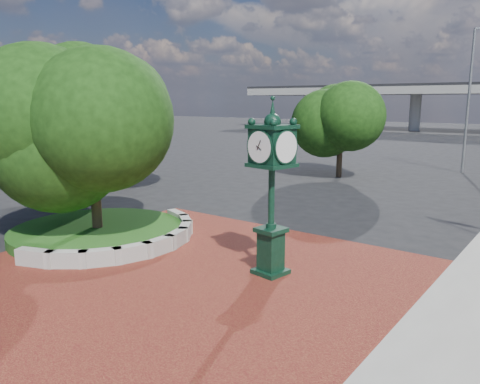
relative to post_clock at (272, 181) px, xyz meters
name	(u,v)px	position (x,y,z in m)	size (l,w,h in m)	color
ground	(201,266)	(-2.05, -0.69, -2.72)	(200.00, 200.00, 0.00)	black
plaza	(177,275)	(-2.05, -1.69, -2.70)	(12.00, 12.00, 0.04)	maroon
planter_wall	(140,242)	(-4.76, -0.69, -2.45)	(2.96, 6.77, 0.54)	#9E9B93
grass_bed	(98,232)	(-7.05, -0.69, -2.52)	(6.10, 6.10, 0.40)	#154B15
tree_planter	(92,135)	(-7.05, -0.69, 1.00)	(5.20, 5.20, 6.33)	#38281C
tree_northwest	(80,116)	(-15.05, 4.31, 1.40)	(5.60, 5.60, 6.93)	#38281C
tree_street	(341,127)	(-6.05, 17.31, 0.52)	(4.40, 4.40, 5.45)	#38281C
post_clock	(272,181)	(0.00, 0.00, 0.00)	(1.16, 1.16, 4.95)	black
street_lamp_near	(473,90)	(0.18, 24.24, 2.91)	(2.04, 1.01, 9.60)	slate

